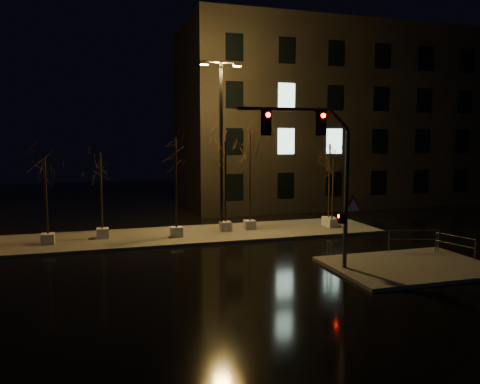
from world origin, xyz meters
name	(u,v)px	position (x,y,z in m)	size (l,w,h in m)	color
ground	(225,261)	(0.00, 0.00, 0.00)	(90.00, 90.00, 0.00)	black
median	(198,235)	(0.00, 6.00, 0.07)	(22.00, 5.00, 0.15)	#4D4B45
sidewalk_corner	(410,266)	(7.50, -3.50, 0.07)	(7.00, 5.00, 0.15)	#4D4B45
building	(322,119)	(14.00, 18.00, 7.50)	(25.00, 12.00, 15.00)	black
tree_0	(45,177)	(-8.13, 5.58, 3.68)	(1.80, 1.80, 4.66)	beige
tree_1	(101,171)	(-5.36, 6.29, 3.89)	(1.80, 1.80, 4.93)	beige
tree_2	(176,160)	(-1.34, 5.45, 4.50)	(1.80, 1.80, 5.73)	beige
tree_3	(225,162)	(1.77, 6.31, 4.30)	(1.80, 1.80, 5.47)	beige
tree_4	(250,153)	(3.31, 6.33, 4.83)	(1.80, 1.80, 6.17)	beige
tree_5	(330,162)	(8.57, 6.15, 4.22)	(1.80, 1.80, 5.36)	beige
tree_6	(333,174)	(8.52, 5.55, 3.52)	(1.80, 1.80, 4.43)	beige
traffic_signal_mast	(323,165)	(3.41, -3.04, 4.58)	(5.52, 0.40, 6.74)	#515458
streetlight_main	(221,135)	(1.54, 6.39, 5.91)	(2.49, 0.33, 9.98)	black
guard_rail_a	(414,237)	(9.19, -1.50, 0.86)	(2.42, 0.68, 1.08)	#515458
guard_rail_b	(455,243)	(10.50, -2.79, 0.78)	(0.60, 1.98, 0.97)	#515458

